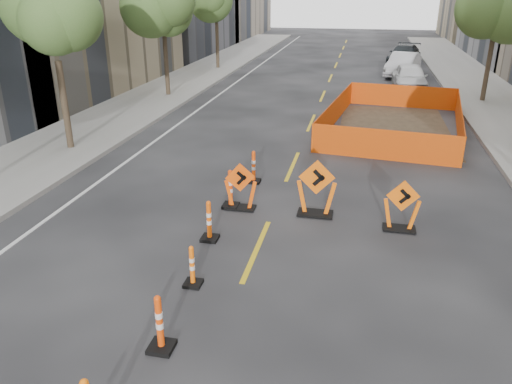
% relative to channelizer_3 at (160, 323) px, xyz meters
% --- Properties ---
extents(ground_plane, '(140.00, 140.00, 0.00)m').
position_rel_channelizer_3_xyz_m(ground_plane, '(0.88, -0.27, -0.54)').
color(ground_plane, black).
extents(sidewalk_left, '(4.00, 90.00, 0.15)m').
position_rel_channelizer_3_xyz_m(sidewalk_left, '(-8.12, 11.73, -0.46)').
color(sidewalk_left, gray).
rests_on(sidewalk_left, ground).
extents(tree_l_b, '(2.80, 2.80, 5.95)m').
position_rel_channelizer_3_xyz_m(tree_l_b, '(-7.52, 9.73, 3.99)').
color(tree_l_b, '#382B1E').
rests_on(tree_l_b, ground).
extents(tree_l_c, '(2.80, 2.80, 5.95)m').
position_rel_channelizer_3_xyz_m(tree_l_c, '(-7.52, 19.73, 3.99)').
color(tree_l_c, '#382B1E').
rests_on(tree_l_c, ground).
extents(tree_l_d, '(2.80, 2.80, 5.95)m').
position_rel_channelizer_3_xyz_m(tree_l_d, '(-7.52, 29.73, 3.99)').
color(tree_l_d, '#382B1E').
rests_on(tree_l_d, ground).
extents(tree_r_c, '(2.80, 2.80, 5.95)m').
position_rel_channelizer_3_xyz_m(tree_r_c, '(9.28, 21.73, 3.99)').
color(tree_r_c, '#382B1E').
rests_on(tree_r_c, ground).
extents(channelizer_3, '(0.42, 0.42, 1.08)m').
position_rel_channelizer_3_xyz_m(channelizer_3, '(0.00, 0.00, 0.00)').
color(channelizer_3, '#EE430A').
rests_on(channelizer_3, ground).
extents(channelizer_4, '(0.36, 0.36, 0.92)m').
position_rel_channelizer_3_xyz_m(channelizer_4, '(-0.11, 1.99, -0.08)').
color(channelizer_4, '#FF650A').
rests_on(channelizer_4, ground).
extents(channelizer_5, '(0.41, 0.41, 1.03)m').
position_rel_channelizer_3_xyz_m(channelizer_5, '(-0.35, 3.98, -0.02)').
color(channelizer_5, '#F6570A').
rests_on(channelizer_5, ground).
extents(channelizer_6, '(0.44, 0.44, 1.11)m').
position_rel_channelizer_3_xyz_m(channelizer_6, '(-0.34, 5.97, 0.02)').
color(channelizer_6, '#D83E09').
rests_on(channelizer_6, ground).
extents(channelizer_7, '(0.41, 0.41, 1.04)m').
position_rel_channelizer_3_xyz_m(channelizer_7, '(-0.11, 7.96, -0.02)').
color(channelizer_7, '#F3470A').
rests_on(channelizer_7, ground).
extents(chevron_sign_left, '(1.04, 0.85, 1.35)m').
position_rel_channelizer_3_xyz_m(chevron_sign_left, '(-0.04, 5.92, 0.14)').
color(chevron_sign_left, '#FF550A').
rests_on(chevron_sign_left, ground).
extents(chevron_sign_center, '(1.12, 0.74, 1.58)m').
position_rel_channelizer_3_xyz_m(chevron_sign_center, '(2.03, 5.94, 0.25)').
color(chevron_sign_center, '#FF650A').
rests_on(chevron_sign_center, ground).
extents(chevron_sign_right, '(0.96, 0.64, 1.36)m').
position_rel_channelizer_3_xyz_m(chevron_sign_right, '(4.21, 5.49, 0.14)').
color(chevron_sign_right, '#FF650A').
rests_on(chevron_sign_right, ground).
extents(safety_fence, '(6.26, 9.43, 1.11)m').
position_rel_channelizer_3_xyz_m(safety_fence, '(4.49, 15.45, 0.01)').
color(safety_fence, '#EE520C').
rests_on(safety_fence, ground).
extents(parked_car_near, '(1.99, 4.61, 1.55)m').
position_rel_channelizer_3_xyz_m(parked_car_near, '(5.70, 24.31, 0.24)').
color(parked_car_near, silver).
rests_on(parked_car_near, ground).
extents(parked_car_mid, '(2.75, 4.96, 1.55)m').
position_rel_channelizer_3_xyz_m(parked_car_mid, '(5.61, 29.53, 0.24)').
color(parked_car_mid, '#B4B3B9').
rests_on(parked_car_mid, ground).
extents(parked_car_far, '(3.10, 5.48, 1.50)m').
position_rel_channelizer_3_xyz_m(parked_car_far, '(6.02, 35.06, 0.21)').
color(parked_car_far, black).
rests_on(parked_car_far, ground).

